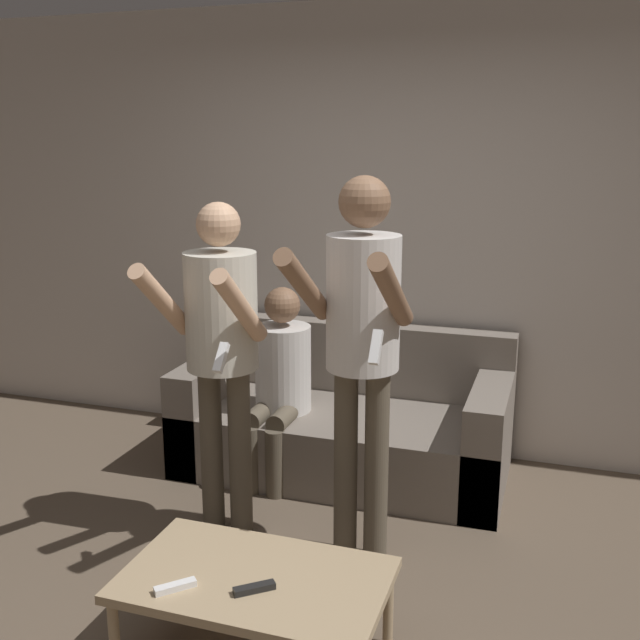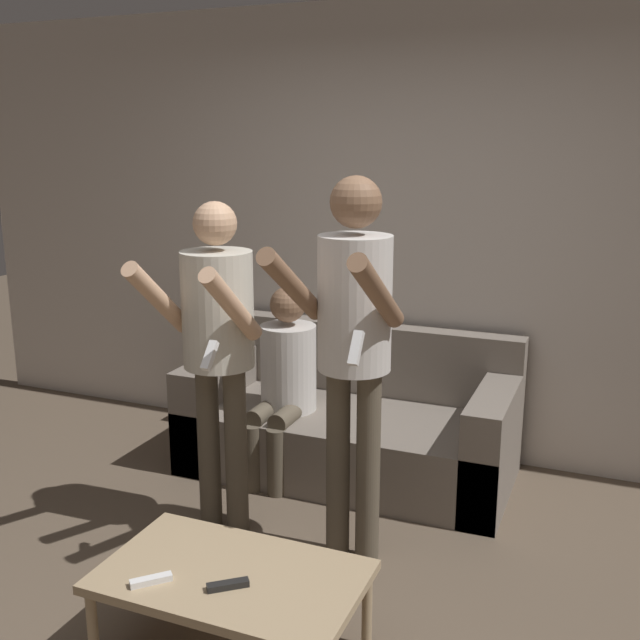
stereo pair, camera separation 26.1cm
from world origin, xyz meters
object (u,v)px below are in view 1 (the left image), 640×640
object	(u,v)px
remote_near	(175,587)
person_standing_left	(221,334)
coffee_table	(255,584)
person_standing_right	(362,328)
couch	(346,424)
person_seated	(280,377)
remote_far	(254,588)

from	to	relation	value
remote_near	person_standing_left	bearing A→B (deg)	105.73
coffee_table	remote_near	distance (m)	0.29
coffee_table	person_standing_left	bearing A→B (deg)	121.87
person_standing_right	remote_near	size ratio (longest dim) A/B	13.42
person_standing_right	coffee_table	world-z (taller)	person_standing_right
couch	coffee_table	size ratio (longest dim) A/B	1.94
person_standing_left	remote_near	xyz separation A→B (m)	(0.28, -1.00, -0.65)
person_standing_left	person_standing_right	xyz separation A→B (m)	(0.68, -0.00, 0.08)
couch	person_standing_right	size ratio (longest dim) A/B	1.06
couch	person_standing_left	world-z (taller)	person_standing_left
remote_near	person_seated	bearing A→B (deg)	99.00
person_seated	coffee_table	bearing A→B (deg)	-71.91
person_standing_left	coffee_table	distance (m)	1.20
person_standing_right	person_seated	world-z (taller)	person_standing_right
couch	remote_near	distance (m)	1.93
person_seated	coffee_table	world-z (taller)	person_seated
person_standing_left	remote_far	bearing A→B (deg)	-59.04
couch	person_seated	world-z (taller)	person_seated
person_standing_left	remote_far	world-z (taller)	person_standing_left
person_standing_right	person_seated	xyz separation A→B (m)	(-0.67, 0.72, -0.52)
person_standing_right	remote_far	distance (m)	1.18
couch	person_seated	bearing A→B (deg)	-147.96
person_seated	remote_near	bearing A→B (deg)	-81.00
person_standing_left	person_seated	world-z (taller)	person_standing_left
person_standing_right	coffee_table	bearing A→B (deg)	-101.62
person_standing_left	person_standing_right	bearing A→B (deg)	-0.36
person_standing_left	remote_far	xyz separation A→B (m)	(0.55, -0.92, -0.65)
person_seated	remote_near	xyz separation A→B (m)	(0.27, -1.72, -0.22)
person_standing_right	remote_near	bearing A→B (deg)	-112.08
person_standing_left	remote_near	world-z (taller)	person_standing_left
person_standing_left	remote_near	bearing A→B (deg)	-74.27
person_seated	remote_near	size ratio (longest dim) A/B	8.39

